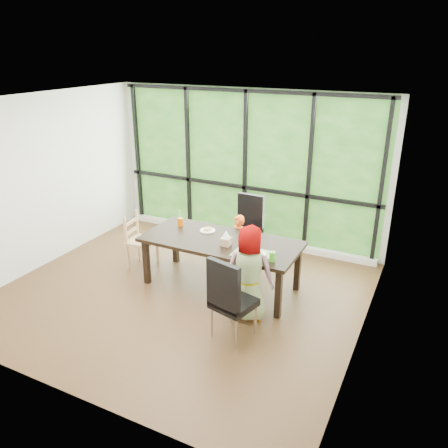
{
  "coord_description": "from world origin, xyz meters",
  "views": [
    {
      "loc": [
        3.06,
        -4.79,
        3.34
      ],
      "look_at": [
        0.51,
        0.34,
        1.05
      ],
      "focal_mm": 35.87,
      "sensor_mm": 36.0,
      "label": 1
    }
  ],
  "objects_px": {
    "chair_interior_leather": "(234,298)",
    "orange_cup": "(180,222)",
    "plate_far": "(208,230)",
    "tissue_box": "(226,242)",
    "child_toddler": "(238,243)",
    "green_cup": "(272,256)",
    "plate_near": "(257,254)",
    "chair_window_leather": "(245,229)",
    "chair_end_beech": "(142,241)",
    "child_older": "(248,273)",
    "dining_table": "(221,263)"
  },
  "relations": [
    {
      "from": "chair_end_beech",
      "to": "plate_far",
      "type": "xyz_separation_m",
      "value": [
        1.09,
        0.2,
        0.31
      ]
    },
    {
      "from": "child_toddler",
      "to": "tissue_box",
      "type": "bearing_deg",
      "value": -54.84
    },
    {
      "from": "child_toddler",
      "to": "child_older",
      "type": "relative_size",
      "value": 0.71
    },
    {
      "from": "child_older",
      "to": "green_cup",
      "type": "height_order",
      "value": "child_older"
    },
    {
      "from": "chair_interior_leather",
      "to": "child_toddler",
      "type": "bearing_deg",
      "value": -53.42
    },
    {
      "from": "plate_far",
      "to": "orange_cup",
      "type": "relative_size",
      "value": 1.85
    },
    {
      "from": "child_older",
      "to": "plate_near",
      "type": "xyz_separation_m",
      "value": [
        -0.02,
        0.35,
        0.11
      ]
    },
    {
      "from": "chair_interior_leather",
      "to": "plate_far",
      "type": "bearing_deg",
      "value": -36.83
    },
    {
      "from": "orange_cup",
      "to": "tissue_box",
      "type": "height_order",
      "value": "orange_cup"
    },
    {
      "from": "chair_interior_leather",
      "to": "tissue_box",
      "type": "distance_m",
      "value": 1.08
    },
    {
      "from": "dining_table",
      "to": "child_toddler",
      "type": "xyz_separation_m",
      "value": [
        0.0,
        0.6,
        0.08
      ]
    },
    {
      "from": "orange_cup",
      "to": "green_cup",
      "type": "height_order",
      "value": "green_cup"
    },
    {
      "from": "plate_near",
      "to": "green_cup",
      "type": "bearing_deg",
      "value": -21.42
    },
    {
      "from": "green_cup",
      "to": "orange_cup",
      "type": "bearing_deg",
      "value": 163.07
    },
    {
      "from": "dining_table",
      "to": "tissue_box",
      "type": "xyz_separation_m",
      "value": [
        0.15,
        -0.13,
        0.43
      ]
    },
    {
      "from": "chair_end_beech",
      "to": "tissue_box",
      "type": "distance_m",
      "value": 1.61
    },
    {
      "from": "plate_far",
      "to": "child_older",
      "type": "bearing_deg",
      "value": -37.66
    },
    {
      "from": "plate_far",
      "to": "chair_end_beech",
      "type": "bearing_deg",
      "value": -169.78
    },
    {
      "from": "dining_table",
      "to": "chair_end_beech",
      "type": "distance_m",
      "value": 1.42
    },
    {
      "from": "child_toddler",
      "to": "orange_cup",
      "type": "height_order",
      "value": "child_toddler"
    },
    {
      "from": "green_cup",
      "to": "chair_interior_leather",
      "type": "bearing_deg",
      "value": -105.92
    },
    {
      "from": "tissue_box",
      "to": "green_cup",
      "type": "bearing_deg",
      "value": -13.46
    },
    {
      "from": "orange_cup",
      "to": "plate_far",
      "type": "bearing_deg",
      "value": 0.18
    },
    {
      "from": "child_older",
      "to": "child_toddler",
      "type": "bearing_deg",
      "value": -70.75
    },
    {
      "from": "dining_table",
      "to": "plate_near",
      "type": "height_order",
      "value": "plate_near"
    },
    {
      "from": "chair_window_leather",
      "to": "tissue_box",
      "type": "distance_m",
      "value": 1.18
    },
    {
      "from": "dining_table",
      "to": "chair_window_leather",
      "type": "distance_m",
      "value": 1.01
    },
    {
      "from": "dining_table",
      "to": "chair_interior_leather",
      "type": "relative_size",
      "value": 2.11
    },
    {
      "from": "child_toddler",
      "to": "chair_interior_leather",
      "type": "bearing_deg",
      "value": -43.12
    },
    {
      "from": "green_cup",
      "to": "plate_near",
      "type": "bearing_deg",
      "value": 158.58
    },
    {
      "from": "chair_window_leather",
      "to": "chair_interior_leather",
      "type": "xyz_separation_m",
      "value": [
        0.75,
        -2.03,
        0.0
      ]
    },
    {
      "from": "plate_near",
      "to": "orange_cup",
      "type": "height_order",
      "value": "orange_cup"
    },
    {
      "from": "child_older",
      "to": "orange_cup",
      "type": "xyz_separation_m",
      "value": [
        -1.48,
        0.77,
        0.17
      ]
    },
    {
      "from": "orange_cup",
      "to": "green_cup",
      "type": "bearing_deg",
      "value": -16.93
    },
    {
      "from": "chair_window_leather",
      "to": "plate_near",
      "type": "xyz_separation_m",
      "value": [
        0.71,
        -1.21,
        0.22
      ]
    },
    {
      "from": "dining_table",
      "to": "tissue_box",
      "type": "bearing_deg",
      "value": -41.52
    },
    {
      "from": "plate_far",
      "to": "orange_cup",
      "type": "height_order",
      "value": "orange_cup"
    },
    {
      "from": "chair_end_beech",
      "to": "plate_near",
      "type": "relative_size",
      "value": 3.77
    },
    {
      "from": "dining_table",
      "to": "plate_near",
      "type": "relative_size",
      "value": 9.53
    },
    {
      "from": "chair_window_leather",
      "to": "green_cup",
      "type": "height_order",
      "value": "chair_window_leather"
    },
    {
      "from": "plate_near",
      "to": "green_cup",
      "type": "xyz_separation_m",
      "value": [
        0.24,
        -0.1,
        0.06
      ]
    },
    {
      "from": "chair_interior_leather",
      "to": "plate_far",
      "type": "height_order",
      "value": "chair_interior_leather"
    },
    {
      "from": "chair_interior_leather",
      "to": "orange_cup",
      "type": "xyz_separation_m",
      "value": [
        -1.5,
        1.24,
        0.27
      ]
    },
    {
      "from": "child_toddler",
      "to": "child_older",
      "type": "xyz_separation_m",
      "value": [
        0.67,
        -1.17,
        0.18
      ]
    },
    {
      "from": "chair_window_leather",
      "to": "orange_cup",
      "type": "height_order",
      "value": "chair_window_leather"
    },
    {
      "from": "plate_near",
      "to": "child_older",
      "type": "bearing_deg",
      "value": -86.69
    },
    {
      "from": "child_older",
      "to": "chair_window_leather",
      "type": "bearing_deg",
      "value": -75.73
    },
    {
      "from": "dining_table",
      "to": "orange_cup",
      "type": "height_order",
      "value": "orange_cup"
    },
    {
      "from": "plate_far",
      "to": "plate_near",
      "type": "bearing_deg",
      "value": -23.31
    },
    {
      "from": "child_older",
      "to": "green_cup",
      "type": "bearing_deg",
      "value": -142.01
    }
  ]
}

